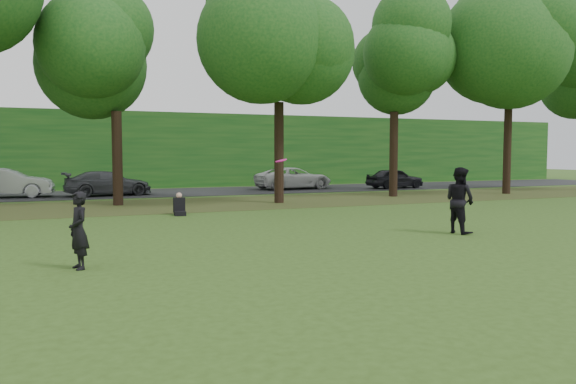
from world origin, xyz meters
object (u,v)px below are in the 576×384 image
Objects in this scene: player_right at (460,200)px; frisbee at (281,161)px; seated_person at (179,207)px; player_left at (79,230)px.

player_right is 5.65× the size of frisbee.
player_right reaches higher than seated_person.
seated_person is (3.87, 8.98, -0.46)m from player_left.
player_left is 0.81× the size of player_right.
player_right is at bearing 6.51° from frisbee.
player_right reaches higher than player_left.
player_left is 1.87× the size of seated_person.
seated_person is at bearing 32.61° from player_right.
player_right is at bearing 80.14° from player_left.
player_left reaches higher than seated_person.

